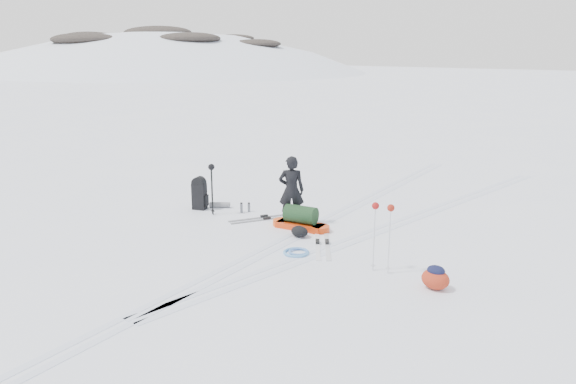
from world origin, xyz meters
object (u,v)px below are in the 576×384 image
(skier, at_px, (291,190))
(ski_poles_black, at_px, (212,173))
(pulk_sled, at_px, (301,220))
(expedition_rucksack, at_px, (202,194))

(skier, relative_size, ski_poles_black, 1.26)
(skier, relative_size, pulk_sled, 1.11)
(skier, height_order, expedition_rucksack, skier)
(pulk_sled, distance_m, ski_poles_black, 2.54)
(expedition_rucksack, bearing_deg, skier, -11.30)
(skier, bearing_deg, ski_poles_black, -18.38)
(ski_poles_black, bearing_deg, skier, -8.00)
(pulk_sled, distance_m, expedition_rucksack, 2.94)
(pulk_sled, bearing_deg, ski_poles_black, -178.78)
(expedition_rucksack, distance_m, ski_poles_black, 0.88)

